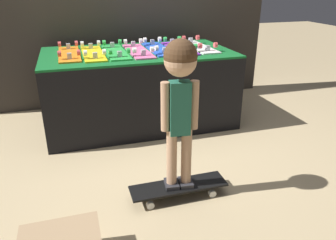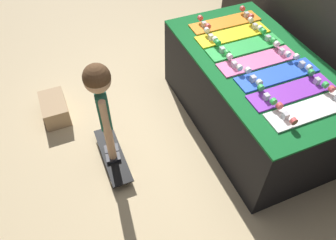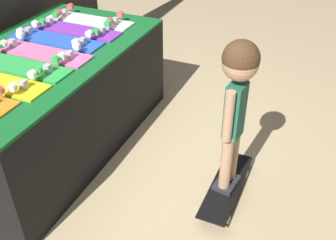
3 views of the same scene
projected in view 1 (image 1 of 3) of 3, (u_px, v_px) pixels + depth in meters
ground_plane at (155, 146)px, 3.03m from camera, size 16.00×16.00×0.00m
display_rack at (139, 88)px, 3.44m from camera, size 1.88×1.03×0.76m
skateboard_orange_on_rack at (69, 53)px, 3.13m from camera, size 0.20×0.73×0.09m
skateboard_yellow_on_rack at (93, 53)px, 3.15m from camera, size 0.20×0.73×0.09m
skateboard_green_on_rack at (116, 51)px, 3.21m from camera, size 0.20×0.73×0.09m
skateboard_pink_on_rack at (138, 50)px, 3.26m from camera, size 0.20×0.73×0.09m
skateboard_blue_on_rack at (158, 48)px, 3.36m from camera, size 0.20×0.73×0.09m
skateboard_purple_on_rack at (179, 47)px, 3.40m from camera, size 0.20×0.73×0.09m
skateboard_white_on_rack at (199, 46)px, 3.47m from camera, size 0.20×0.73×0.09m
skateboard_on_floor at (179, 187)px, 2.31m from camera, size 0.69×0.19×0.09m
child at (180, 89)px, 2.02m from camera, size 0.24×0.21×1.02m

